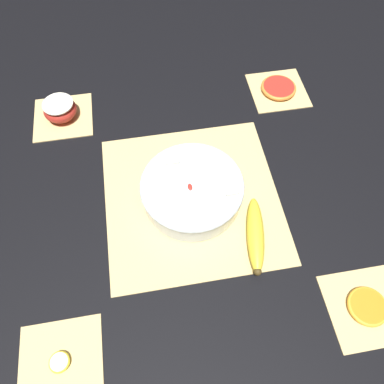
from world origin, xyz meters
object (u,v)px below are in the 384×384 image
Objects in this scene: fruit_salad_bowl at (192,190)px; banana_coin_single at (59,362)px; whole_banana at (255,235)px; grapefruit_slice at (279,88)px; orange_slice_whole at (368,306)px; apple_half at (60,110)px.

banana_coin_single is at bearing -44.42° from fruit_salad_bowl.
banana_coin_single is (0.19, -0.42, -0.01)m from whole_banana.
whole_banana is 1.83× the size of grapefruit_slice.
whole_banana is 0.26m from orange_slice_whole.
grapefruit_slice is (-0.63, 0.61, 0.00)m from banana_coin_single.
banana_coin_single is at bearing -90.00° from orange_slice_whole.
orange_slice_whole is at bearing 45.14° from whole_banana.
grapefruit_slice is at bearing 135.74° from banana_coin_single.
apple_half is 0.63m from banana_coin_single.
fruit_salad_bowl is 2.72× the size of apple_half.
orange_slice_whole is 0.61m from banana_coin_single.
fruit_salad_bowl is 0.44m from banana_coin_single.
banana_coin_single is at bearing 0.00° from apple_half.
apple_half is (-0.31, -0.31, -0.01)m from fruit_salad_bowl.
grapefruit_slice is (0.00, 0.61, -0.02)m from apple_half.
banana_coin_single is (0.63, 0.00, -0.02)m from apple_half.
apple_half reaches higher than whole_banana.
apple_half is at bearing 180.00° from banana_coin_single.
fruit_salad_bowl is 0.44m from orange_slice_whole.
fruit_salad_bowl is at bearing 135.58° from banana_coin_single.
whole_banana is at bearing -22.86° from grapefruit_slice.
grapefruit_slice is at bearing 90.00° from apple_half.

